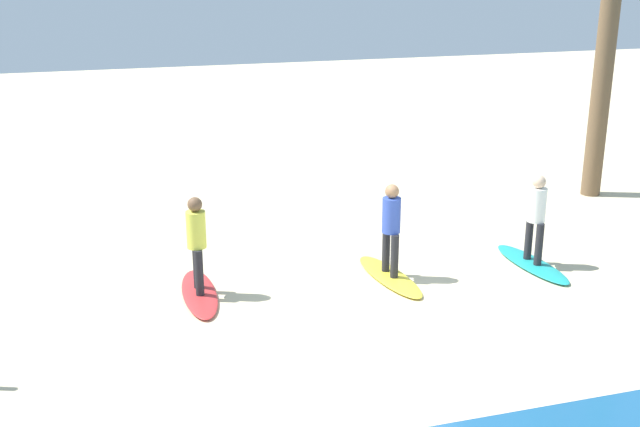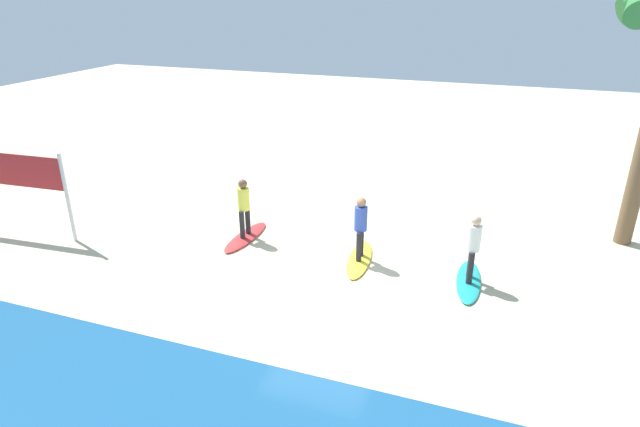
# 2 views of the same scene
# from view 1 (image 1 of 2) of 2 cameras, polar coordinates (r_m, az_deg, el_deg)

# --- Properties ---
(ground_plane) EXTENTS (60.00, 60.00, 0.00)m
(ground_plane) POSITION_cam_1_polar(r_m,az_deg,el_deg) (12.78, 5.71, -7.42)
(ground_plane) COLOR beige
(surfboard_teal) EXTENTS (0.69, 2.13, 0.09)m
(surfboard_teal) POSITION_cam_1_polar(r_m,az_deg,el_deg) (15.22, 14.83, -3.48)
(surfboard_teal) COLOR teal
(surfboard_teal) RESTS_ON ground
(surfer_teal) EXTENTS (0.32, 0.46, 1.64)m
(surfer_teal) POSITION_cam_1_polar(r_m,az_deg,el_deg) (14.90, 15.14, 0.07)
(surfer_teal) COLOR #232328
(surfer_teal) RESTS_ON surfboard_teal
(surfboard_yellow) EXTENTS (0.79, 2.15, 0.09)m
(surfboard_yellow) POSITION_cam_1_polar(r_m,az_deg,el_deg) (14.22, 4.97, -4.47)
(surfboard_yellow) COLOR yellow
(surfboard_yellow) RESTS_ON ground
(surfer_yellow) EXTENTS (0.32, 0.46, 1.64)m
(surfer_yellow) POSITION_cam_1_polar(r_m,az_deg,el_deg) (13.87, 5.08, -0.68)
(surfer_yellow) COLOR #232328
(surfer_yellow) RESTS_ON surfboard_yellow
(surfboard_red) EXTENTS (0.64, 2.12, 0.09)m
(surfboard_red) POSITION_cam_1_polar(r_m,az_deg,el_deg) (13.64, -8.58, -5.64)
(surfboard_red) COLOR red
(surfboard_red) RESTS_ON ground
(surfer_red) EXTENTS (0.32, 0.46, 1.64)m
(surfer_red) POSITION_cam_1_polar(r_m,az_deg,el_deg) (13.27, -8.78, -1.72)
(surfer_red) COLOR #232328
(surfer_red) RESTS_ON surfboard_red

